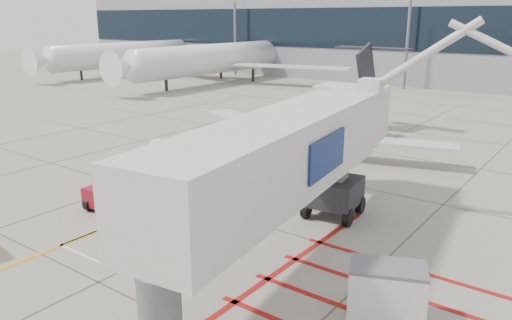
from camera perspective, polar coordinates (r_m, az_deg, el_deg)
The scene contains 10 objects.
ground_plane at distance 22.49m, azimuth -9.27°, elevation -9.56°, with size 260.00×260.00×0.00m, color gray.
regional_jet at distance 33.68m, azimuth 2.11°, elevation 5.81°, with size 22.18×27.97×7.33m, color silver, non-canonical shape.
jet_bridge at distance 18.67m, azimuth 2.44°, elevation -1.31°, with size 9.65×20.37×8.15m, color silver, non-canonical shape.
pushback_tug at distance 26.73m, azimuth -16.16°, elevation -4.00°, with size 2.64×1.65×1.54m, color maroon, non-canonical shape.
baggage_cart at distance 26.95m, azimuth 2.71°, elevation -3.73°, with size 1.68×1.06×1.06m, color #545459, non-canonical shape.
ground_power_unit at distance 17.38m, azimuth 14.68°, elevation -14.46°, with size 2.44×1.42×1.93m, color silver, non-canonical shape.
cone_nose at distance 28.58m, azimuth -12.42°, elevation -3.46°, with size 0.40×0.40×0.56m, color #E3450B.
cone_side at distance 26.78m, azimuth 1.14°, elevation -4.42°, with size 0.40×0.40×0.55m, color #DF600B.
bg_aircraft_a at distance 92.18m, azimuth -13.22°, elevation 13.44°, with size 36.84×40.93×12.28m, color silver, non-canonical shape.
bg_aircraft_b at distance 78.04m, azimuth -3.30°, elevation 13.70°, with size 38.99×43.32×13.00m, color silver, non-canonical shape.
Camera 1 is at (14.78, -13.95, 9.63)m, focal length 35.00 mm.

